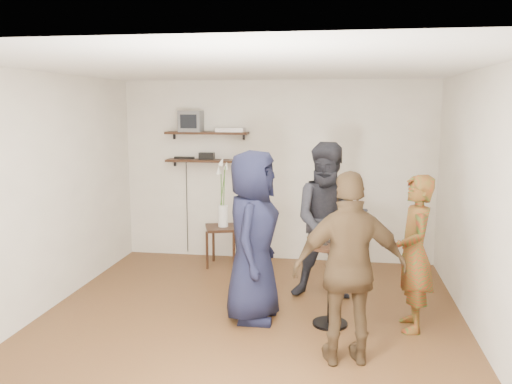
# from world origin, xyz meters

# --- Properties ---
(room) EXTENTS (4.58, 5.08, 2.68)m
(room) POSITION_xyz_m (0.00, 0.00, 1.30)
(room) COLOR #4E2A19
(room) RESTS_ON ground
(shelf_upper) EXTENTS (1.20, 0.25, 0.04)m
(shelf_upper) POSITION_xyz_m (-1.00, 2.38, 1.85)
(shelf_upper) COLOR black
(shelf_upper) RESTS_ON room
(shelf_lower) EXTENTS (1.20, 0.25, 0.04)m
(shelf_lower) POSITION_xyz_m (-1.00, 2.38, 1.45)
(shelf_lower) COLOR black
(shelf_lower) RESTS_ON room
(crt_monitor) EXTENTS (0.32, 0.30, 0.30)m
(crt_monitor) POSITION_xyz_m (-1.23, 2.38, 2.02)
(crt_monitor) COLOR #59595B
(crt_monitor) RESTS_ON shelf_upper
(dvd_deck) EXTENTS (0.40, 0.24, 0.06)m
(dvd_deck) POSITION_xyz_m (-0.65, 2.38, 1.90)
(dvd_deck) COLOR silver
(dvd_deck) RESTS_ON shelf_upper
(radio) EXTENTS (0.22, 0.10, 0.10)m
(radio) POSITION_xyz_m (-1.01, 2.38, 1.52)
(radio) COLOR black
(radio) RESTS_ON shelf_lower
(power_strip) EXTENTS (0.30, 0.05, 0.03)m
(power_strip) POSITION_xyz_m (-1.36, 2.42, 1.48)
(power_strip) COLOR black
(power_strip) RESTS_ON shelf_lower
(side_table) EXTENTS (0.59, 0.59, 0.57)m
(side_table) POSITION_xyz_m (-0.69, 2.01, 0.47)
(side_table) COLOR black
(side_table) RESTS_ON room
(vase_lilies) EXTENTS (0.19, 0.20, 0.98)m
(vase_lilies) POSITION_xyz_m (-0.70, 2.01, 0.88)
(vase_lilies) COLOR white
(vase_lilies) RESTS_ON side_table
(drinks_table) EXTENTS (0.47, 0.47, 0.86)m
(drinks_table) POSITION_xyz_m (0.84, 0.13, 0.55)
(drinks_table) COLOR black
(drinks_table) RESTS_ON room
(wine_glass_fl) EXTENTS (0.07, 0.07, 0.20)m
(wine_glass_fl) POSITION_xyz_m (0.78, 0.10, 0.99)
(wine_glass_fl) COLOR silver
(wine_glass_fl) RESTS_ON drinks_table
(wine_glass_fr) EXTENTS (0.07, 0.07, 0.21)m
(wine_glass_fr) POSITION_xyz_m (0.92, 0.10, 1.00)
(wine_glass_fr) COLOR silver
(wine_glass_fr) RESTS_ON drinks_table
(wine_glass_bl) EXTENTS (0.07, 0.07, 0.20)m
(wine_glass_bl) POSITION_xyz_m (0.82, 0.20, 1.00)
(wine_glass_bl) COLOR silver
(wine_glass_bl) RESTS_ON drinks_table
(wine_glass_br) EXTENTS (0.06, 0.06, 0.19)m
(wine_glass_br) POSITION_xyz_m (0.86, 0.15, 0.99)
(wine_glass_br) COLOR silver
(wine_glass_br) RESTS_ON drinks_table
(person_plaid) EXTENTS (0.40, 0.59, 1.57)m
(person_plaid) POSITION_xyz_m (1.66, 0.17, 0.79)
(person_plaid) COLOR #A71F13
(person_plaid) RESTS_ON room
(person_dark) EXTENTS (0.92, 0.74, 1.83)m
(person_dark) POSITION_xyz_m (0.80, 0.95, 0.92)
(person_dark) COLOR black
(person_dark) RESTS_ON room
(person_navy) EXTENTS (0.61, 0.90, 1.80)m
(person_navy) POSITION_xyz_m (0.03, 0.17, 0.90)
(person_navy) COLOR black
(person_navy) RESTS_ON room
(person_brown) EXTENTS (1.06, 0.61, 1.70)m
(person_brown) POSITION_xyz_m (1.01, -0.67, 0.85)
(person_brown) COLOR #45311D
(person_brown) RESTS_ON room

